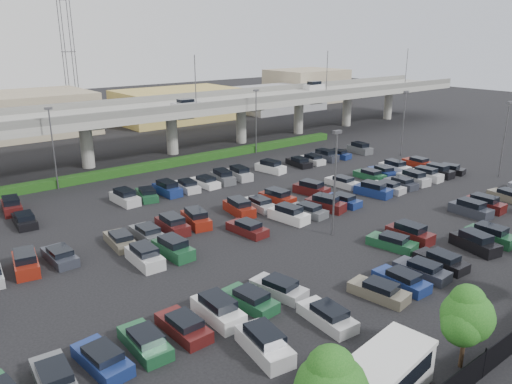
# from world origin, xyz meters

# --- Properties ---
(ground) EXTENTS (280.00, 280.00, 0.00)m
(ground) POSITION_xyz_m (0.00, 0.00, 0.00)
(ground) COLOR black
(overpass) EXTENTS (150.00, 13.00, 15.80)m
(overpass) POSITION_xyz_m (-0.21, 31.99, 6.97)
(overpass) COLOR gray
(overpass) RESTS_ON ground
(hedge) EXTENTS (66.00, 1.60, 1.10)m
(hedge) POSITION_xyz_m (0.00, 25.00, 0.55)
(hedge) COLOR #164012
(hedge) RESTS_ON ground
(shuttle_bus) EXTENTS (8.39, 3.78, 2.60)m
(shuttle_bus) POSITION_xyz_m (-15.51, -25.54, 1.42)
(shuttle_bus) COLOR silver
(shuttle_bus) RESTS_ON ground
(parked_cars) EXTENTS (63.27, 41.69, 1.67)m
(parked_cars) POSITION_xyz_m (0.92, -2.30, 0.63)
(parked_cars) COLOR slate
(parked_cars) RESTS_ON ground
(light_poles) EXTENTS (66.90, 48.38, 10.30)m
(light_poles) POSITION_xyz_m (-4.13, 2.00, 6.24)
(light_poles) COLOR #504F54
(light_poles) RESTS_ON ground
(distant_buildings) EXTENTS (138.00, 24.00, 9.00)m
(distant_buildings) POSITION_xyz_m (12.38, 61.81, 3.74)
(distant_buildings) COLOR gray
(distant_buildings) RESTS_ON ground
(comm_tower) EXTENTS (2.40, 2.40, 30.00)m
(comm_tower) POSITION_xyz_m (4.00, 74.00, 15.61)
(comm_tower) COLOR #504F54
(comm_tower) RESTS_ON ground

